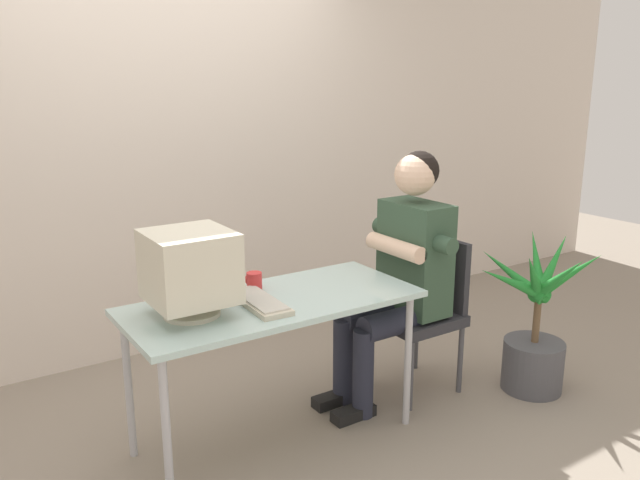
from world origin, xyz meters
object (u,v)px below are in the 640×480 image
(desk, at_px, (273,312))
(crt_monitor, at_px, (191,268))
(person_seated, at_px, (402,266))
(desk_mug, at_px, (254,281))
(office_chair, at_px, (424,305))
(potted_plant, at_px, (535,332))
(keyboard, at_px, (259,301))

(desk, relative_size, crt_monitor, 3.68)
(crt_monitor, bearing_deg, person_seated, 0.51)
(desk, distance_m, desk_mug, 0.21)
(desk, bearing_deg, office_chair, 1.66)
(potted_plant, height_order, desk_mug, potted_plant)
(office_chair, height_order, person_seated, person_seated)
(desk, distance_m, office_chair, 1.00)
(person_seated, distance_m, potted_plant, 0.87)
(potted_plant, bearing_deg, office_chair, 141.86)
(crt_monitor, height_order, person_seated, person_seated)
(desk_mug, bearing_deg, potted_plant, -19.84)
(desk_mug, bearing_deg, desk, -88.31)
(crt_monitor, bearing_deg, desk, -2.63)
(desk, bearing_deg, crt_monitor, 177.37)
(crt_monitor, distance_m, desk_mug, 0.45)
(potted_plant, bearing_deg, desk, 166.46)
(crt_monitor, height_order, keyboard, crt_monitor)
(desk, distance_m, crt_monitor, 0.48)
(office_chair, distance_m, desk_mug, 1.04)
(office_chair, bearing_deg, keyboard, -177.16)
(potted_plant, bearing_deg, keyboard, 168.05)
(office_chair, xyz_separation_m, potted_plant, (0.49, -0.38, -0.14))
(desk_mug, bearing_deg, office_chair, -8.62)
(office_chair, relative_size, potted_plant, 0.96)
(desk, relative_size, keyboard, 3.27)
(desk, height_order, keyboard, keyboard)
(office_chair, bearing_deg, potted_plant, -38.14)
(desk, xyz_separation_m, person_seated, (0.81, 0.03, 0.08))
(potted_plant, relative_size, desk_mug, 10.40)
(desk, xyz_separation_m, desk_mug, (-0.01, 0.18, 0.10))
(crt_monitor, distance_m, person_seated, 1.22)
(keyboard, xyz_separation_m, potted_plant, (1.56, -0.33, -0.40))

